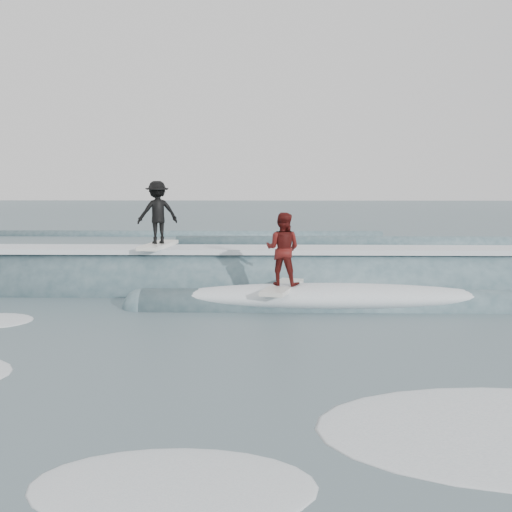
{
  "coord_description": "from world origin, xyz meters",
  "views": [
    {
      "loc": [
        0.31,
        -9.26,
        3.01
      ],
      "look_at": [
        0.0,
        5.24,
        1.1
      ],
      "focal_mm": 40.0,
      "sensor_mm": 36.0,
      "label": 1
    }
  ],
  "objects": [
    {
      "name": "ground",
      "position": [
        0.0,
        0.0,
        0.0
      ],
      "size": [
        160.0,
        160.0,
        0.0
      ],
      "primitive_type": "plane",
      "color": "#415A5F",
      "rests_on": "ground"
    },
    {
      "name": "breaking_wave",
      "position": [
        0.21,
        5.97,
        0.04
      ],
      "size": [
        22.02,
        3.92,
        2.29
      ],
      "color": "#38545F",
      "rests_on": "ground"
    },
    {
      "name": "surfer_black",
      "position": [
        -2.71,
        6.24,
        2.09
      ],
      "size": [
        1.26,
        2.06,
        1.8
      ],
      "color": "white",
      "rests_on": "ground"
    },
    {
      "name": "surfer_red",
      "position": [
        0.66,
        4.04,
        1.33
      ],
      "size": [
        1.1,
        2.07,
        1.82
      ],
      "color": "silver",
      "rests_on": "ground"
    },
    {
      "name": "whitewater",
      "position": [
        -0.69,
        -1.77,
        0.0
      ],
      "size": [
        12.42,
        8.33,
        0.1
      ],
      "color": "white",
      "rests_on": "ground"
    },
    {
      "name": "far_swells",
      "position": [
        -1.68,
        17.65,
        0.0
      ],
      "size": [
        39.73,
        8.65,
        0.8
      ],
      "color": "#38545F",
      "rests_on": "ground"
    }
  ]
}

